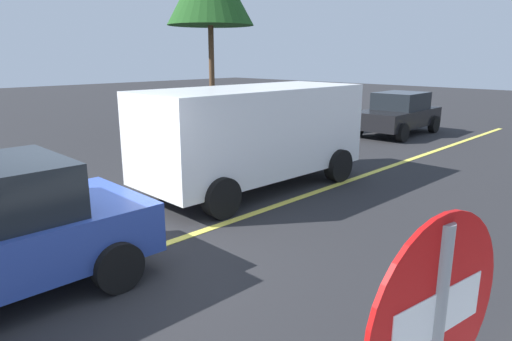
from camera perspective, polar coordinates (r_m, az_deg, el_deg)
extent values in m
plane|color=#262628|center=(6.89, -17.40, -10.90)|extent=(80.00, 80.00, 0.00)
cube|color=#E0D14C|center=(8.57, 0.47, -5.15)|extent=(28.00, 0.16, 0.01)
cylinder|color=red|center=(1.81, 21.65, -16.27)|extent=(0.75, 0.14, 0.76)
cube|color=white|center=(1.81, 21.65, -16.27)|extent=(0.53, 0.11, 0.18)
cube|color=white|center=(9.84, -0.30, 5.09)|extent=(5.25, 2.14, 1.82)
cube|color=black|center=(8.48, -10.54, 6.13)|extent=(0.21, 1.84, 0.80)
cylinder|color=black|center=(8.17, -4.37, -3.42)|extent=(0.77, 0.28, 0.76)
cylinder|color=black|center=(9.73, -11.96, -0.80)|extent=(0.77, 0.28, 0.76)
cylinder|color=black|center=(10.69, 10.31, 0.63)|extent=(0.77, 0.28, 0.76)
cylinder|color=black|center=(11.93, 2.50, 2.26)|extent=(0.77, 0.28, 0.76)
cylinder|color=black|center=(5.98, -16.95, -11.48)|extent=(0.64, 0.23, 0.64)
cylinder|color=black|center=(7.57, -23.61, -6.55)|extent=(0.64, 0.23, 0.64)
cube|color=black|center=(17.71, 17.32, 6.36)|extent=(3.96, 1.82, 0.61)
cube|color=black|center=(17.82, 17.74, 8.35)|extent=(1.92, 1.56, 0.61)
cylinder|color=black|center=(16.19, 17.91, 4.54)|extent=(0.65, 0.24, 0.64)
cylinder|color=black|center=(16.98, 12.65, 5.30)|extent=(0.65, 0.24, 0.64)
cylinder|color=black|center=(18.62, 21.43, 5.43)|extent=(0.65, 0.24, 0.64)
cylinder|color=black|center=(19.31, 16.69, 6.09)|extent=(0.65, 0.24, 0.64)
cylinder|color=#513823|center=(17.58, -5.55, 11.27)|extent=(0.20, 0.20, 3.93)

